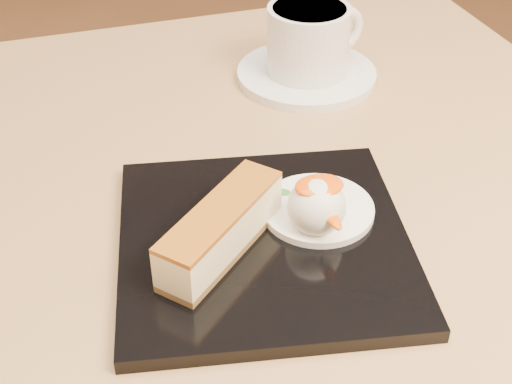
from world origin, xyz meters
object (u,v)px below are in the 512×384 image
object	(u,v)px
ice_cream_scoop	(317,206)
coffee_cup	(310,38)
dessert_plate	(264,242)
table	(241,341)
saucer	(306,74)
cheesecake	(221,229)

from	to	relation	value
ice_cream_scoop	coffee_cup	bearing A→B (deg)	69.87
dessert_plate	coffee_cup	distance (m)	0.29
coffee_cup	dessert_plate	bearing A→B (deg)	-133.40
dessert_plate	ice_cream_scoop	distance (m)	0.05
table	saucer	world-z (taller)	saucer
dessert_plate	coffee_cup	size ratio (longest dim) A/B	1.91
table	ice_cream_scoop	distance (m)	0.20
table	dessert_plate	bearing A→B (deg)	-81.62
table	dessert_plate	distance (m)	0.17
cheesecake	saucer	world-z (taller)	cheesecake
table	coffee_cup	xyz separation A→B (m)	(0.14, 0.20, 0.20)
dessert_plate	table	bearing A→B (deg)	98.38
ice_cream_scoop	saucer	bearing A→B (deg)	70.26
ice_cream_scoop	table	bearing A→B (deg)	132.89
table	cheesecake	world-z (taller)	cheesecake
dessert_plate	cheesecake	xyz separation A→B (m)	(-0.04, -0.01, 0.03)
table	coffee_cup	size ratio (longest dim) A/B	6.93
table	saucer	size ratio (longest dim) A/B	5.33
table	coffee_cup	distance (m)	0.32
coffee_cup	ice_cream_scoop	bearing A→B (deg)	-125.40
table	cheesecake	size ratio (longest dim) A/B	7.00
dessert_plate	saucer	distance (m)	0.28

